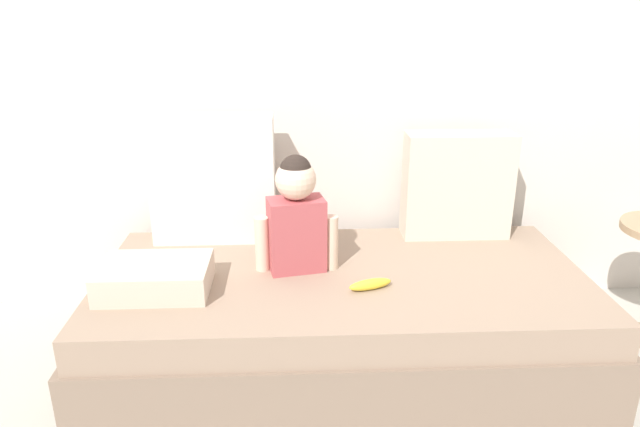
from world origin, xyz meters
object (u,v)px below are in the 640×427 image
throw_pillow_left (213,179)px  folded_blanket (155,277)px  banana (370,284)px  throw_pillow_right (457,185)px  toddler (296,214)px  couch (342,317)px

throw_pillow_left → folded_blanket: 0.57m
throw_pillow_left → banana: size_ratio=3.29×
throw_pillow_right → banana: 0.72m
throw_pillow_left → toddler: throw_pillow_left is taller
folded_blanket → toddler: bearing=17.1°
couch → throw_pillow_left: (-0.54, 0.38, 0.48)m
folded_blanket → couch: bearing=9.5°
toddler → folded_blanket: 0.58m
toddler → couch: bearing=-13.1°
throw_pillow_left → toddler: 0.49m
throw_pillow_left → toddler: bearing=-42.7°
folded_blanket → throw_pillow_left: bearing=71.7°
throw_pillow_left → toddler: size_ratio=1.19×
banana → folded_blanket: folded_blanket is taller
throw_pillow_left → toddler: (0.36, -0.33, -0.05)m
throw_pillow_right → folded_blanket: size_ratio=1.19×
couch → toddler: (-0.18, 0.04, 0.43)m
throw_pillow_right → folded_blanket: 1.36m
throw_pillow_left → folded_blanket: (-0.16, -0.49, -0.23)m
toddler → banana: 0.39m
throw_pillow_right → toddler: throw_pillow_right is taller
toddler → banana: size_ratio=2.77×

